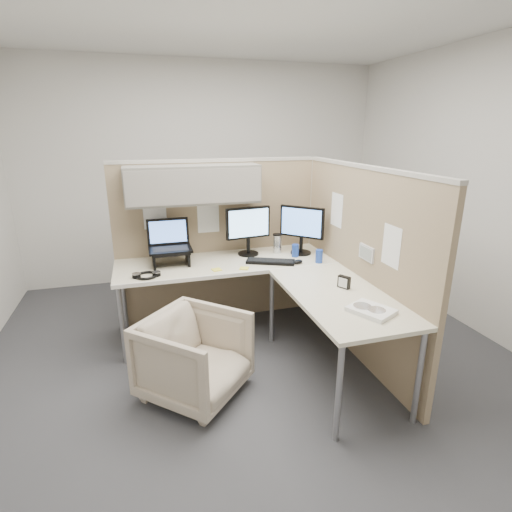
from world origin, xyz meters
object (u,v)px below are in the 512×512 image
object	(u,v)px
keyboard	(270,262)
monitor_left	(248,227)
desk	(263,278)
office_chair	(194,353)

from	to	relation	value
keyboard	monitor_left	bearing A→B (deg)	137.31
desk	keyboard	distance (m)	0.30
keyboard	desk	bearing A→B (deg)	-96.49
office_chair	keyboard	world-z (taller)	keyboard
desk	monitor_left	xyz separation A→B (m)	(0.02, 0.55, 0.32)
desk	office_chair	bearing A→B (deg)	-145.90
office_chair	desk	bearing A→B (deg)	-12.29
desk	keyboard	size ratio (longest dim) A/B	4.57
keyboard	office_chair	bearing A→B (deg)	-114.83
monitor_left	desk	bearing A→B (deg)	-99.77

